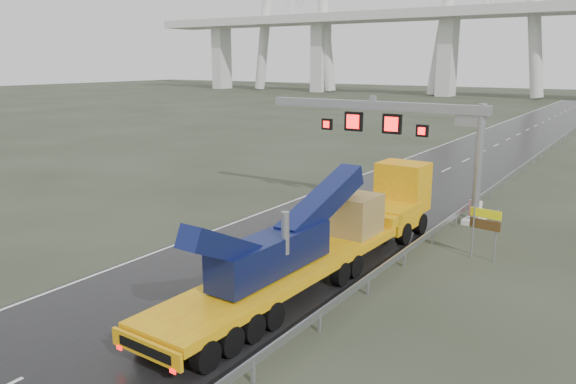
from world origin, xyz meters
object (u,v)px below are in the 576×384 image
Objects in this scene: heavy_haul_truck at (339,228)px; exit_sign_pair at (485,224)px; sign_gantry at (403,126)px; striped_barrier at (475,210)px.

heavy_haul_truck is 7.76× the size of exit_sign_pair.
sign_gantry is 12.48× the size of striped_barrier.
sign_gantry is 5.67× the size of exit_sign_pair.
sign_gantry reaches higher than heavy_haul_truck.
striped_barrier is (3.20, 11.81, -1.25)m from heavy_haul_truck.
heavy_haul_truck is 7.23m from exit_sign_pair.
striped_barrier is at bearing 116.34° from exit_sign_pair.
heavy_haul_truck is at bearing -82.92° from sign_gantry.
heavy_haul_truck is 17.07× the size of striped_barrier.
striped_barrier is (-2.37, 7.21, -1.24)m from exit_sign_pair.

